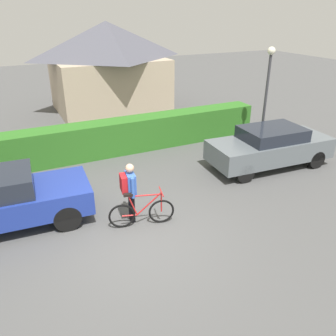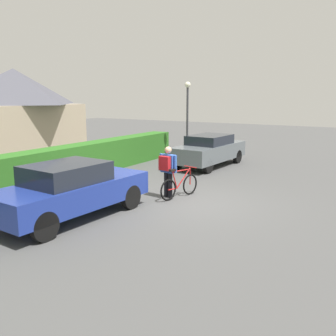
{
  "view_description": "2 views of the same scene",
  "coord_description": "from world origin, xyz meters",
  "px_view_note": "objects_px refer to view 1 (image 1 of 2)",
  "views": [
    {
      "loc": [
        -2.24,
        -6.25,
        4.94
      ],
      "look_at": [
        1.09,
        0.64,
        1.36
      ],
      "focal_mm": 36.79,
      "sensor_mm": 36.0,
      "label": 1
    },
    {
      "loc": [
        -9.4,
        -4.89,
        3.09
      ],
      "look_at": [
        0.14,
        0.82,
        0.92
      ],
      "focal_mm": 40.06,
      "sensor_mm": 36.0,
      "label": 2
    }
  ],
  "objects_px": {
    "parked_car_far": "(270,146)",
    "bicycle": "(142,212)",
    "street_lamp": "(268,83)",
    "person_rider": "(129,188)"
  },
  "relations": [
    {
      "from": "parked_car_far",
      "to": "bicycle",
      "type": "distance_m",
      "value": 5.39
    },
    {
      "from": "bicycle",
      "to": "street_lamp",
      "type": "distance_m",
      "value": 7.26
    },
    {
      "from": "person_rider",
      "to": "street_lamp",
      "type": "relative_size",
      "value": 0.42
    },
    {
      "from": "bicycle",
      "to": "parked_car_far",
      "type": "bearing_deg",
      "value": 15.16
    },
    {
      "from": "bicycle",
      "to": "street_lamp",
      "type": "xyz_separation_m",
      "value": [
        6.24,
        3.07,
        2.07
      ]
    },
    {
      "from": "parked_car_far",
      "to": "street_lamp",
      "type": "height_order",
      "value": "street_lamp"
    },
    {
      "from": "street_lamp",
      "to": "person_rider",
      "type": "bearing_deg",
      "value": -156.85
    },
    {
      "from": "bicycle",
      "to": "person_rider",
      "type": "relative_size",
      "value": 1.02
    },
    {
      "from": "street_lamp",
      "to": "bicycle",
      "type": "bearing_deg",
      "value": -153.84
    },
    {
      "from": "person_rider",
      "to": "street_lamp",
      "type": "xyz_separation_m",
      "value": [
        6.42,
        2.75,
        1.49
      ]
    }
  ]
}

